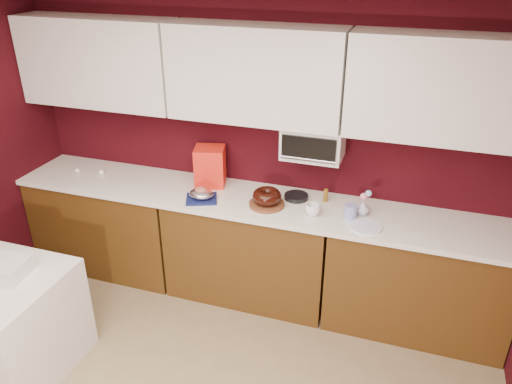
{
  "coord_description": "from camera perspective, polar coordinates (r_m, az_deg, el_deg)",
  "views": [
    {
      "loc": [
        1.14,
        -1.36,
        2.71
      ],
      "look_at": [
        0.08,
        1.84,
        1.02
      ],
      "focal_mm": 35.0,
      "sensor_mm": 36.0,
      "label": 1
    }
  ],
  "objects": [
    {
      "name": "navy_towel",
      "position": [
        3.94,
        -6.24,
        -0.79
      ],
      "size": [
        0.3,
        0.28,
        0.02
      ],
      "primitive_type": "cube",
      "rotation": [
        0.0,
        0.0,
        0.39
      ],
      "color": "#151D51",
      "rests_on": "countertop"
    },
    {
      "name": "newspaper_stack",
      "position": [
        3.69,
        -26.98,
        -7.75
      ],
      "size": [
        0.34,
        0.29,
        0.11
      ],
      "primitive_type": "cube",
      "rotation": [
        0.0,
        0.0,
        0.11
      ],
      "color": "silver",
      "rests_on": "dining_table"
    },
    {
      "name": "egg_left",
      "position": [
        4.65,
        -19.74,
        2.33
      ],
      "size": [
        0.06,
        0.06,
        0.04
      ],
      "primitive_type": "ellipsoid",
      "rotation": [
        0.0,
        0.0,
        -0.36
      ],
      "color": "white",
      "rests_on": "countertop"
    },
    {
      "name": "pandoro_box",
      "position": [
        4.12,
        -5.27,
        2.94
      ],
      "size": [
        0.29,
        0.27,
        0.33
      ],
      "primitive_type": "cube",
      "rotation": [
        0.0,
        0.0,
        0.26
      ],
      "color": "red",
      "rests_on": "countertop"
    },
    {
      "name": "upper_cabinet_right",
      "position": [
        3.56,
        21.18,
        10.87
      ],
      "size": [
        1.31,
        0.33,
        0.7
      ],
      "primitive_type": "cube",
      "color": "white",
      "rests_on": "wall_back"
    },
    {
      "name": "wall_back",
      "position": [
        4.06,
        0.69,
        5.54
      ],
      "size": [
        4.0,
        0.02,
        2.5
      ],
      "primitive_type": "cube",
      "color": "#36070C",
      "rests_on": "floor"
    },
    {
      "name": "blue_jar",
      "position": [
        3.69,
        10.76,
        -2.25
      ],
      "size": [
        0.12,
        0.12,
        0.11
      ],
      "primitive_type": "cylinder",
      "rotation": [
        0.0,
        0.0,
        -0.33
      ],
      "color": "#1C299A",
      "rests_on": "countertop"
    },
    {
      "name": "coffee_mug",
      "position": [
        3.7,
        6.5,
        -1.9
      ],
      "size": [
        0.11,
        0.11,
        0.11
      ],
      "primitive_type": "imported",
      "rotation": [
        0.0,
        0.0,
        0.2
      ],
      "color": "white",
      "rests_on": "countertop"
    },
    {
      "name": "base_cabinet_left",
      "position": [
        4.72,
        -16.22,
        -3.47
      ],
      "size": [
        1.31,
        0.58,
        0.86
      ],
      "primitive_type": "cube",
      "color": "#503110",
      "rests_on": "floor"
    },
    {
      "name": "upper_cabinet_center",
      "position": [
        3.73,
        -0.05,
        13.29
      ],
      "size": [
        1.31,
        0.33,
        0.7
      ],
      "primitive_type": "cube",
      "color": "white",
      "rests_on": "wall_back"
    },
    {
      "name": "flower_blue",
      "position": [
        3.73,
        12.75,
        -0.15
      ],
      "size": [
        0.05,
        0.05,
        0.05
      ],
      "primitive_type": "sphere",
      "color": "#96D1F0",
      "rests_on": "flower_vase"
    },
    {
      "name": "roasted_ham",
      "position": [
        3.9,
        -6.29,
        0.14
      ],
      "size": [
        0.11,
        0.09,
        0.07
      ],
      "primitive_type": "ellipsoid",
      "rotation": [
        0.0,
        0.0,
        -0.04
      ],
      "color": "#B86754",
      "rests_on": "foil_ham_nest"
    },
    {
      "name": "base_cabinet_center",
      "position": [
        4.17,
        -0.68,
        -6.51
      ],
      "size": [
        1.31,
        0.58,
        0.86
      ],
      "primitive_type": "cube",
      "color": "#503110",
      "rests_on": "floor"
    },
    {
      "name": "upper_cabinet_left",
      "position": [
        4.33,
        -17.58,
        13.97
      ],
      "size": [
        1.31,
        0.33,
        0.7
      ],
      "primitive_type": "cube",
      "color": "white",
      "rests_on": "wall_back"
    },
    {
      "name": "bundt_cake",
      "position": [
        3.8,
        1.25,
        -0.5
      ],
      "size": [
        0.24,
        0.24,
        0.09
      ],
      "primitive_type": "torus",
      "rotation": [
        0.0,
        0.0,
        0.11
      ],
      "color": "black",
      "rests_on": "cake_base"
    },
    {
      "name": "cake_base",
      "position": [
        3.83,
        1.24,
        -1.4
      ],
      "size": [
        0.34,
        0.34,
        0.03
      ],
      "primitive_type": "cylinder",
      "rotation": [
        0.0,
        0.0,
        -0.32
      ],
      "color": "brown",
      "rests_on": "countertop"
    },
    {
      "name": "amber_bottle",
      "position": [
        3.91,
        7.97,
        -0.39
      ],
      "size": [
        0.04,
        0.04,
        0.1
      ],
      "primitive_type": "cylinder",
      "rotation": [
        0.0,
        0.0,
        -0.2
      ],
      "color": "brown",
      "rests_on": "countertop"
    },
    {
      "name": "china_plate",
      "position": [
        3.63,
        12.41,
        -3.89
      ],
      "size": [
        0.31,
        0.31,
        0.01
      ],
      "primitive_type": "cylinder",
      "rotation": [
        0.0,
        0.0,
        0.42
      ],
      "color": "white",
      "rests_on": "countertop"
    },
    {
      "name": "flower_vase",
      "position": [
        3.77,
        12.1,
        -1.72
      ],
      "size": [
        0.1,
        0.1,
        0.12
      ],
      "primitive_type": "imported",
      "rotation": [
        0.0,
        0.0,
        -0.3
      ],
      "color": "silver",
      "rests_on": "countertop"
    },
    {
      "name": "ceiling",
      "position": [
        1.79,
        -22.72,
        17.97
      ],
      "size": [
        4.0,
        4.5,
        0.02
      ],
      "primitive_type": "cube",
      "color": "white",
      "rests_on": "wall_back"
    },
    {
      "name": "toaster_oven_door",
      "position": [
        3.63,
        6.02,
        4.91
      ],
      "size": [
        0.4,
        0.02,
        0.18
      ],
      "primitive_type": "cube",
      "color": "black",
      "rests_on": "toaster_oven"
    },
    {
      "name": "base_cabinet_right",
      "position": [
        4.02,
        17.89,
        -9.46
      ],
      "size": [
        1.31,
        0.58,
        0.86
      ],
      "primitive_type": "cube",
      "color": "#503110",
      "rests_on": "floor"
    },
    {
      "name": "foil_ham_nest",
      "position": [
        3.92,
        -6.27,
        -0.19
      ],
      "size": [
        0.22,
        0.2,
        0.07
      ],
      "primitive_type": "ellipsoid",
      "rotation": [
        0.0,
        0.0,
        -0.23
      ],
      "color": "silver",
      "rests_on": "navy_towel"
    },
    {
      "name": "dark_pan",
      "position": [
        3.94,
        4.62,
        -0.53
      ],
      "size": [
        0.24,
        0.24,
        0.03
      ],
      "primitive_type": "cylinder",
      "rotation": [
        0.0,
        0.0,
        0.32
      ],
      "color": "black",
      "rests_on": "countertop"
    },
    {
      "name": "countertop",
      "position": [
        3.94,
        -0.71,
        -1.03
      ],
      "size": [
        4.0,
        0.62,
        0.04
      ],
      "primitive_type": "cube",
      "color": "white",
      "rests_on": "base_cabinet_center"
    },
    {
      "name": "flower_pink",
      "position": [
        3.73,
        12.22,
        -0.52
      ],
      "size": [
        0.06,
        0.06,
        0.06
      ],
      "primitive_type": "sphere",
      "color": "pink",
      "rests_on": "flower_vase"
    },
    {
      "name": "toaster_oven_handle",
      "position": [
        3.65,
        5.92,
        3.73
      ],
      "size": [
        0.42,
        0.02,
        0.02
      ],
      "primitive_type": "cylinder",
      "rotation": [
        0.0,
        1.57,
        0.0
      ],
      "color": "silver",
      "rests_on": "toaster_oven"
    },
    {
      "name": "toaster_oven",
      "position": [
        3.78,
        6.57,
        5.75
      ],
      "size": [
        0.45,
        0.3,
        0.25
      ],
      "primitive_type": "cube",
      "color": "white",
      "rests_on": "upper_cabinet_center"
    },
    {
      "name": "egg_right",
      "position": [
        4.55,
        -17.26,
        2.19
      ],
      "size": [
        0.06,
        0.05,
        0.04
      ],
      "primitive_type": "ellipsoid",
      "rotation": [
        0.0,
        0.0,
        0.17
      ],
      "color": "white",
      "rests_on": "countertop"
    }
  ]
}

